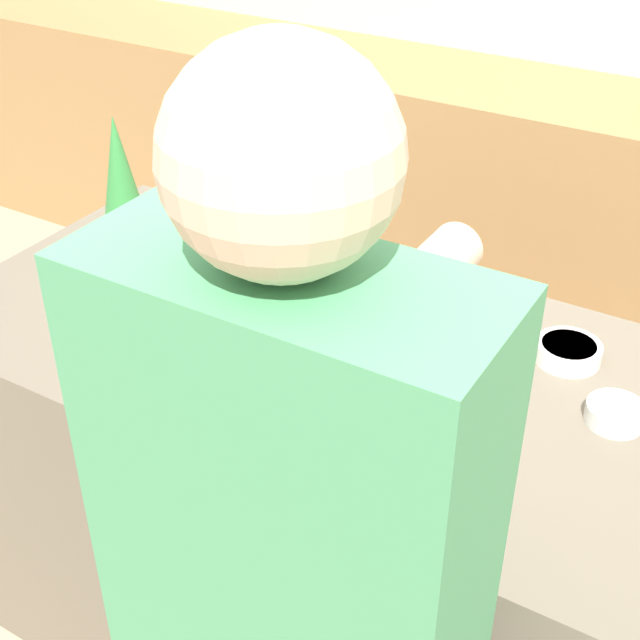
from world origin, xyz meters
TOP-DOWN VIEW (x-y plane):
  - back_cabinet_block at (0.00, 1.66)m, footprint 6.00×0.60m
  - kitchen_island at (0.00, 0.00)m, footprint 1.82×0.84m
  - baking_tray at (-0.16, -0.08)m, footprint 0.40×0.26m
  - gingerbread_house at (-0.16, -0.08)m, footprint 0.20×0.18m
  - decorative_tree at (-0.66, 0.08)m, footprint 0.14×0.14m
  - candy_bowl_center_rear at (-0.07, 0.31)m, footprint 0.11×0.11m
  - candy_bowl_near_tray_left at (0.38, 0.21)m, footprint 0.13×0.13m
  - candy_bowl_beside_tree at (0.51, 0.06)m, footprint 0.11×0.11m
  - candy_bowl_far_right at (0.11, 0.19)m, footprint 0.09×0.09m
  - candy_bowl_behind_tray at (-0.31, 0.24)m, footprint 0.11×0.11m

SIDE VIEW (x-z plane):
  - kitchen_island at x=0.00m, z-range 0.00..0.92m
  - back_cabinet_block at x=0.00m, z-range 0.00..0.96m
  - baking_tray at x=-0.16m, z-range 0.92..0.93m
  - candy_bowl_beside_tree at x=0.51m, z-range 0.92..0.96m
  - candy_bowl_near_tray_left at x=0.38m, z-range 0.92..0.96m
  - candy_bowl_behind_tray at x=-0.31m, z-range 0.92..0.96m
  - candy_bowl_center_rear at x=-0.07m, z-range 0.92..0.97m
  - candy_bowl_far_right at x=0.11m, z-range 0.92..0.98m
  - gingerbread_house at x=-0.16m, z-range 0.89..1.15m
  - decorative_tree at x=-0.66m, z-range 0.92..1.28m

